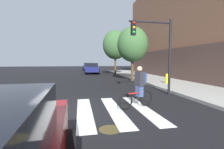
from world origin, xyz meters
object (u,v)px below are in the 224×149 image
(traffic_light_near, at_px, (156,44))
(street_tree_near, at_px, (133,44))
(sedan_mid, at_px, (93,68))
(street_tree_mid, at_px, (115,45))
(sedan_far, at_px, (88,66))
(cyclist, at_px, (139,87))
(manhole_cover, at_px, (110,129))
(fire_hydrant, at_px, (167,78))

(traffic_light_near, bearing_deg, street_tree_near, 82.94)
(sedan_mid, bearing_deg, street_tree_mid, -48.20)
(sedan_far, height_order, cyclist, cyclist)
(manhole_cover, height_order, traffic_light_near, traffic_light_near)
(traffic_light_near, bearing_deg, manhole_cover, -129.27)
(fire_hydrant, distance_m, street_tree_mid, 11.08)
(cyclist, distance_m, street_tree_near, 9.51)
(sedan_mid, distance_m, cyclist, 19.09)
(manhole_cover, xyz_separation_m, sedan_far, (0.90, 30.77, 0.83))
(manhole_cover, relative_size, street_tree_mid, 0.10)
(street_tree_near, bearing_deg, cyclist, -106.63)
(traffic_light_near, distance_m, street_tree_near, 6.67)
(sedan_mid, bearing_deg, traffic_light_near, -82.54)
(sedan_mid, xyz_separation_m, fire_hydrant, (4.84, -13.54, -0.31))
(fire_hydrant, bearing_deg, cyclist, -128.59)
(cyclist, relative_size, street_tree_mid, 0.27)
(cyclist, xyz_separation_m, traffic_light_near, (1.80, 2.16, 2.02))
(manhole_cover, relative_size, street_tree_near, 0.12)
(manhole_cover, bearing_deg, traffic_light_near, 50.73)
(sedan_far, height_order, traffic_light_near, traffic_light_near)
(manhole_cover, distance_m, street_tree_near, 11.98)
(traffic_light_near, height_order, street_tree_mid, street_tree_mid)
(sedan_mid, relative_size, cyclist, 2.91)
(cyclist, distance_m, fire_hydrant, 7.10)
(sedan_far, distance_m, street_tree_near, 20.52)
(cyclist, bearing_deg, fire_hydrant, 51.41)
(manhole_cover, relative_size, fire_hydrant, 0.82)
(sedan_far, relative_size, cyclist, 2.77)
(traffic_light_near, bearing_deg, fire_hydrant, 52.18)
(sedan_far, bearing_deg, fire_hydrant, -77.73)
(manhole_cover, distance_m, traffic_light_near, 6.00)
(street_tree_near, xyz_separation_m, street_tree_mid, (-0.13, 7.09, 0.66))
(manhole_cover, relative_size, traffic_light_near, 0.15)
(manhole_cover, relative_size, cyclist, 0.38)
(cyclist, bearing_deg, sedan_mid, 91.26)
(sedan_far, distance_m, traffic_light_near, 26.87)
(sedan_far, xyz_separation_m, traffic_light_near, (2.44, -26.68, 2.03))
(traffic_light_near, relative_size, street_tree_mid, 0.68)
(sedan_mid, bearing_deg, fire_hydrant, -70.32)
(sedan_far, xyz_separation_m, street_tree_near, (3.25, -20.09, 2.66))
(sedan_mid, height_order, traffic_light_near, traffic_light_near)
(cyclist, xyz_separation_m, street_tree_mid, (2.49, 15.84, 3.31))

